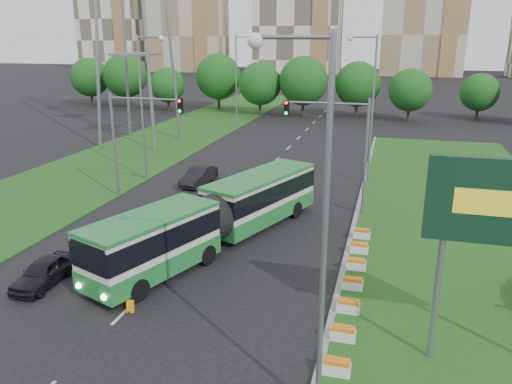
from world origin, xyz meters
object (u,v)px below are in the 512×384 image
(car_left_far, at_px, (199,176))
(pedestrian, at_px, (122,287))
(traffic_mast_left, at_px, (133,129))
(shopping_trolley, at_px, (130,307))
(articulated_bus, at_px, (214,215))
(car_left_near, at_px, (44,272))
(traffic_mast_median, at_px, (343,137))

(car_left_far, distance_m, pedestrian, 19.77)
(traffic_mast_left, xyz_separation_m, car_left_far, (3.09, 4.91, -4.61))
(car_left_far, xyz_separation_m, pedestrian, (3.93, -19.38, 0.17))
(traffic_mast_left, bearing_deg, car_left_far, 57.80)
(shopping_trolley, bearing_deg, pedestrian, 125.90)
(articulated_bus, bearing_deg, shopping_trolley, -76.18)
(articulated_bus, distance_m, car_left_near, 9.60)
(traffic_mast_left, height_order, car_left_near, traffic_mast_left)
(pedestrian, bearing_deg, traffic_mast_median, -39.39)
(car_left_near, xyz_separation_m, shopping_trolley, (5.44, -1.23, -0.41))
(traffic_mast_median, distance_m, car_left_far, 13.49)
(car_left_far, bearing_deg, car_left_near, -88.40)
(traffic_mast_median, bearing_deg, car_left_near, -131.45)
(pedestrian, bearing_deg, shopping_trolley, -137.37)
(traffic_mast_median, xyz_separation_m, shopping_trolley, (-7.52, -15.91, -5.09))
(shopping_trolley, bearing_deg, traffic_mast_left, 98.74)
(traffic_mast_left, distance_m, articulated_bus, 11.43)
(shopping_trolley, bearing_deg, car_left_near, 148.83)
(articulated_bus, distance_m, pedestrian, 8.06)
(traffic_mast_median, bearing_deg, articulated_bus, -130.65)
(car_left_far, bearing_deg, traffic_mast_median, -13.61)
(car_left_far, bearing_deg, traffic_mast_left, -117.84)
(traffic_mast_left, bearing_deg, traffic_mast_median, 3.77)
(articulated_bus, xyz_separation_m, car_left_far, (-5.53, 11.53, -1.05))
(traffic_mast_median, xyz_separation_m, car_left_far, (-12.06, 3.91, -4.61))
(traffic_mast_left, relative_size, car_left_far, 1.78)
(traffic_mast_left, relative_size, articulated_bus, 0.45)
(articulated_bus, relative_size, pedestrian, 9.71)
(traffic_mast_median, distance_m, pedestrian, 18.03)
(articulated_bus, xyz_separation_m, car_left_near, (-6.42, -7.06, -1.12))
(traffic_mast_left, xyz_separation_m, shopping_trolley, (7.64, -14.91, -5.09))
(car_left_near, distance_m, car_left_far, 18.61)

